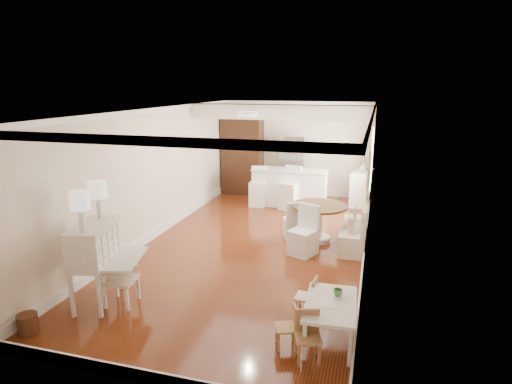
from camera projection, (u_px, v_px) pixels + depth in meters
The scene contains 20 objects.
room at pixel (261, 149), 8.82m from camera, with size 9.00×9.04×2.82m.
secretary_bureau at pixel (96, 264), 6.48m from camera, with size 0.99×1.01×1.27m, color silver.
gustavian_armchair at pixel (121, 279), 6.49m from camera, with size 0.47×0.47×0.82m, color white.
wicker_basket at pixel (28, 324), 5.78m from camera, with size 0.27×0.27×0.27m, color brown.
kids_table at pixel (330, 321), 5.58m from camera, with size 0.65×1.08×0.54m, color white.
kids_chair_a at pixel (286, 327), 5.44m from camera, with size 0.27×0.27×0.57m, color tan.
kids_chair_b at pixel (306, 296), 6.17m from camera, with size 0.29×0.29×0.61m, color #AD844E.
kids_chair_c at pixel (308, 337), 5.15m from camera, with size 0.31×0.31×0.63m, color #A7774C.
banquette at pixel (354, 223), 8.83m from camera, with size 0.52×1.60×0.98m, color silver.
dining_table at pixel (319, 223), 9.11m from camera, with size 1.18×1.18×0.81m, color #4E3219.
slip_chair_near at pixel (303, 231), 8.38m from camera, with size 0.47×0.49×0.99m, color white.
slip_chair_far at pixel (293, 219), 9.34m from camera, with size 0.40×0.42×0.84m, color silver.
breakfast_counter at pixel (290, 188), 11.75m from camera, with size 2.05×0.65×1.03m, color white.
bar_stool_left at pixel (258, 187), 11.74m from camera, with size 0.44×0.44×1.09m, color white.
bar_stool_right at pixel (290, 188), 11.43m from camera, with size 0.47×0.47×1.16m, color white.
pantry_cabinet at pixel (242, 156), 13.05m from camera, with size 1.20×0.60×2.30m, color #381E11.
fridge at pixel (304, 168), 12.58m from camera, with size 0.75×0.65×1.80m, color silver.
sideboard at pixel (361, 188), 11.89m from camera, with size 0.45×1.00×0.96m, color white.
pencil_cup at pixel (338, 292), 5.69m from camera, with size 0.12×0.12×0.10m, color #538E58.
branch_vase at pixel (363, 167), 11.78m from camera, with size 0.20×0.20×0.21m, color white.
Camera 1 is at (2.34, -8.14, 3.28)m, focal length 30.00 mm.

